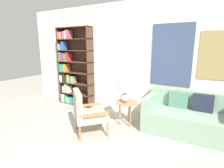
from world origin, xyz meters
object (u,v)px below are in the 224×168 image
at_px(bookshelf, 71,68).
at_px(couch, 188,117).
at_px(table_lamp, 125,90).
at_px(side_table, 126,105).
at_px(armchair, 85,110).

bearing_deg(bookshelf, couch, -4.90).
height_order(bookshelf, table_lamp, bookshelf).
bearing_deg(side_table, armchair, -126.09).
xyz_separation_m(couch, table_lamp, (-1.22, -0.34, 0.48)).
distance_m(side_table, table_lamp, 0.33).
height_order(side_table, table_lamp, table_lamp).
height_order(bookshelf, side_table, bookshelf).
bearing_deg(bookshelf, armchair, -41.92).
xyz_separation_m(bookshelf, table_lamp, (1.97, -0.62, -0.28)).
bearing_deg(couch, side_table, -165.81).
bearing_deg(armchair, table_lamp, 53.61).
xyz_separation_m(bookshelf, side_table, (2.00, -0.58, -0.61)).
bearing_deg(side_table, couch, 14.19).
distance_m(armchair, table_lamp, 0.92).
distance_m(bookshelf, table_lamp, 2.09).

